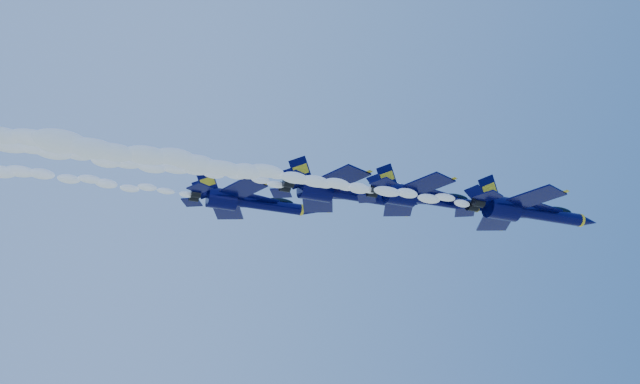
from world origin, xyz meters
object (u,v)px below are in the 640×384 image
object	(u,v)px
jet_lead	(527,211)
jet_fourth	(248,202)
jet_third	(343,192)
jet_second	(425,198)

from	to	relation	value
jet_lead	jet_fourth	size ratio (longest dim) A/B	0.96
jet_third	jet_fourth	xyz separation A→B (m)	(-9.27, 10.93, 1.73)
jet_second	jet_third	world-z (taller)	jet_third
jet_lead	jet_fourth	distance (m)	36.28
jet_second	jet_fourth	size ratio (longest dim) A/B	0.90
jet_third	jet_second	bearing A→B (deg)	-52.70
jet_lead	jet_second	bearing A→B (deg)	157.64
jet_second	jet_lead	bearing A→B (deg)	-22.36
jet_lead	jet_third	distance (m)	22.10
jet_third	jet_fourth	world-z (taller)	jet_fourth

